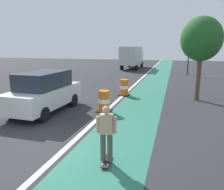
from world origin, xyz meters
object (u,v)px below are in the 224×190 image
Objects in this scene: parked_suv_nearest at (45,92)px; traffic_light_corner at (189,44)px; delivery_truck_down_block at (132,56)px; street_tree_sidewalk at (201,39)px; skateboarder_on_lane at (106,133)px; traffic_barrel_mid at (124,88)px; traffic_barrel_front at (104,101)px.

parked_suv_nearest is 0.91× the size of traffic_light_corner.
parked_suv_nearest is at bearing -90.09° from delivery_truck_down_block.
delivery_truck_down_block is at bearing 112.15° from street_tree_sidewalk.
street_tree_sidewalk is at bearing 70.50° from skateboarder_on_lane.
parked_suv_nearest reaches higher than traffic_barrel_mid.
street_tree_sidewalk is at bearing -90.06° from traffic_light_corner.
traffic_barrel_front is (2.88, 0.82, -0.50)m from parked_suv_nearest.
street_tree_sidewalk is at bearing 39.43° from traffic_barrel_front.
delivery_truck_down_block is (-2.98, 18.58, 1.31)m from traffic_barrel_mid.
street_tree_sidewalk is (3.13, 8.85, 2.76)m from skateboarder_on_lane.
delivery_truck_down_block is 1.52× the size of street_tree_sidewalk.
traffic_light_corner is (3.15, 21.48, 2.59)m from skateboarder_on_lane.
skateboarder_on_lane is at bearing -71.55° from traffic_barrel_front.
traffic_barrel_front is 4.06m from traffic_barrel_mid.
traffic_light_corner is at bearing 69.59° from traffic_barrel_mid.
parked_suv_nearest is 4.26× the size of traffic_barrel_mid.
parked_suv_nearest is at bearing -164.06° from traffic_barrel_front.
traffic_barrel_front is 0.14× the size of delivery_truck_down_block.
delivery_truck_down_block reaches higher than parked_suv_nearest.
street_tree_sidewalk is (4.78, 3.93, 3.14)m from traffic_barrel_front.
skateboarder_on_lane is 21.86m from traffic_light_corner.
traffic_barrel_mid is 0.14× the size of delivery_truck_down_block.
parked_suv_nearest reaches higher than skateboarder_on_lane.
street_tree_sidewalk reaches higher than skateboarder_on_lane.
parked_suv_nearest is 4.26× the size of traffic_barrel_front.
parked_suv_nearest is 5.76m from traffic_barrel_mid.
traffic_barrel_mid is at bearing -110.41° from traffic_light_corner.
parked_suv_nearest is at bearing -113.81° from traffic_light_corner.
skateboarder_on_lane is 9.79m from street_tree_sidewalk.
parked_suv_nearest is (-4.52, 4.10, 0.12)m from skateboarder_on_lane.
parked_suv_nearest is 23.47m from delivery_truck_down_block.
traffic_barrel_mid is at bearing 99.51° from skateboarder_on_lane.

